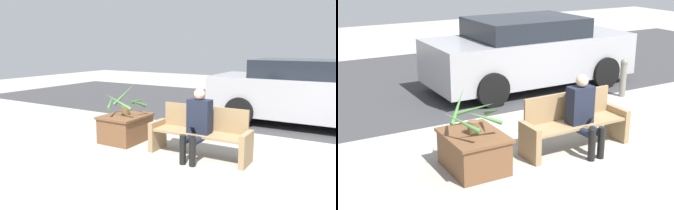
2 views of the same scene
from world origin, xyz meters
TOP-DOWN VIEW (x-y plane):
  - ground_plane at (0.00, 0.00)m, footprint 30.00×30.00m
  - road_surface at (0.00, 5.68)m, footprint 20.00×6.00m
  - bench at (-0.18, 0.77)m, footprint 1.72×0.48m
  - person_seated at (-0.15, 0.59)m, footprint 0.38×0.57m
  - planter_box at (-1.81, 0.84)m, footprint 0.75×0.94m
  - potted_plant at (-1.80, 0.83)m, footprint 0.82×0.82m
  - parked_car at (1.07, 4.02)m, footprint 4.49×1.98m

SIDE VIEW (x-z plane):
  - ground_plane at x=0.00m, z-range 0.00..0.00m
  - road_surface at x=0.00m, z-range 0.00..0.01m
  - planter_box at x=-1.81m, z-range 0.02..0.53m
  - bench at x=-0.18m, z-range -0.02..0.81m
  - person_seated at x=-0.15m, z-range 0.04..1.20m
  - potted_plant at x=-1.80m, z-range 0.45..1.06m
  - parked_car at x=1.07m, z-range 0.01..1.53m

